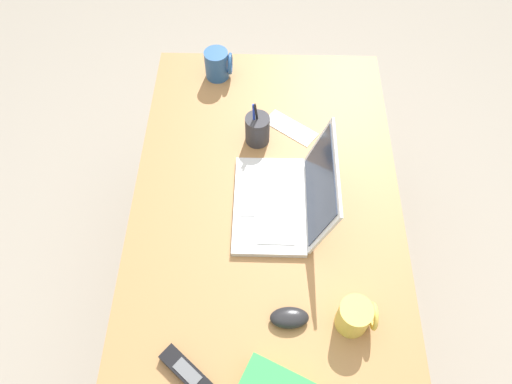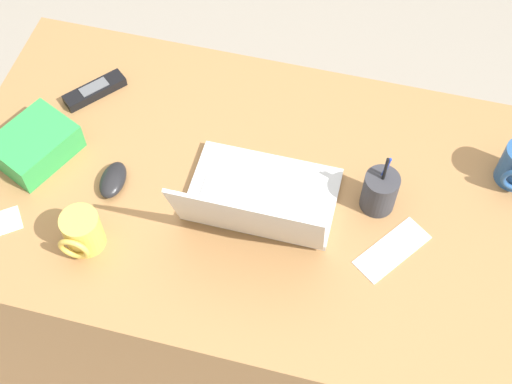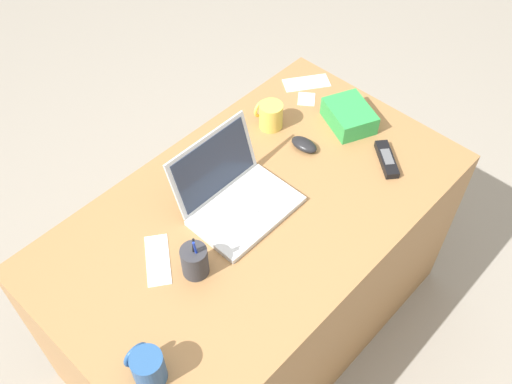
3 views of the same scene
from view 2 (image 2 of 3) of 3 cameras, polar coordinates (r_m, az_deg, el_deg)
ground_plane at (r=2.27m, az=-0.29°, el=-10.03°), size 6.00×6.00×0.00m
desk at (r=1.93m, az=-0.33°, el=-5.79°), size 1.38×0.80×0.74m
laptop at (r=1.54m, az=0.18°, el=-0.80°), size 0.33×0.28×0.22m
computer_mouse at (r=1.64m, az=-11.47°, el=0.97°), size 0.06×0.10×0.03m
coffee_mug_tall at (r=1.54m, az=-13.85°, el=-3.18°), size 0.08×0.10×0.10m
cordless_phone at (r=1.82m, az=-12.88°, el=8.00°), size 0.14×0.15×0.03m
pen_holder at (r=1.57m, az=9.95°, el=0.04°), size 0.08×0.08×0.16m
snack_bag at (r=1.72m, az=-17.40°, el=3.66°), size 0.20×0.22×0.07m
paper_note_left at (r=1.66m, az=-19.66°, el=-2.29°), size 0.10×0.09×0.00m
paper_note_right at (r=1.56m, az=10.93°, el=-4.61°), size 0.16×0.18×0.00m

